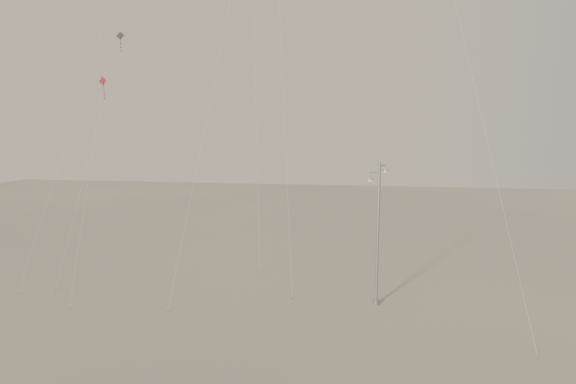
# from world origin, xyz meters

# --- Properties ---
(ground) EXTENTS (160.00, 160.00, 0.00)m
(ground) POSITION_xyz_m (0.00, 0.00, 0.00)
(ground) COLOR #9E9683
(ground) RESTS_ON ground
(street_lamp) EXTENTS (1.49, 0.93, 9.50)m
(street_lamp) POSITION_xyz_m (8.58, 6.17, 5.07)
(street_lamp) COLOR gray
(street_lamp) RESTS_ON ground
(kite_1) EXTENTS (3.09, 10.26, 27.93)m
(kite_1) POSITION_xyz_m (-2.36, 9.71, 20.24)
(kite_1) COLOR #2F2A27
(kite_1) RESTS_ON ground
(kite_3) EXTENTS (1.73, 3.06, 15.03)m
(kite_3) POSITION_xyz_m (-9.89, 3.94, 11.05)
(kite_3) COLOR maroon
(kite_3) RESTS_ON ground
(kite_4) EXTENTS (4.77, 11.10, 26.51)m
(kite_4) POSITION_xyz_m (13.05, 7.90, 19.55)
(kite_4) COLOR #2F2A27
(kite_4) RESTS_ON ground
(kite_6) EXTENTS (5.24, 2.09, 18.38)m
(kite_6) POSITION_xyz_m (-10.83, 6.28, 12.83)
(kite_6) COLOR #2F2A27
(kite_6) RESTS_ON ground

